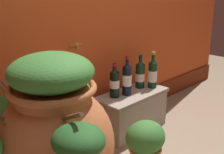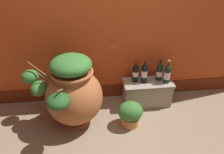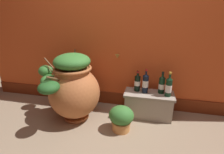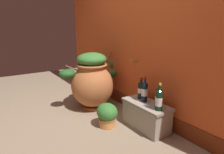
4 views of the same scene
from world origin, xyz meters
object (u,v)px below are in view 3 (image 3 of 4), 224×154
Objects in this scene: wine_bottle_middle at (169,86)px; wine_bottle_right at (162,84)px; terracotta_urn at (73,87)px; wine_bottle_back at (137,82)px; wine_bottle_left at (145,83)px; potted_shrub at (121,118)px.

wine_bottle_middle is 1.09× the size of wine_bottle_right.
terracotta_urn is at bearing -169.54° from wine_bottle_middle.
terracotta_urn is 3.77× the size of wine_bottle_back.
wine_bottle_middle is at bearing -44.12° from wine_bottle_right.
wine_bottle_middle is 0.11m from wine_bottle_right.
wine_bottle_back is at bearing 179.64° from wine_bottle_right.
wine_bottle_middle reaches higher than wine_bottle_back.
terracotta_urn reaches higher than wine_bottle_middle.
wine_bottle_left is at bearing -170.89° from wine_bottle_right.
wine_bottle_back reaches higher than potted_shrub.
wine_bottle_back is at bearing 161.66° from wine_bottle_left.
wine_bottle_middle is at bearing 33.78° from potted_shrub.
terracotta_urn is 1.21m from wine_bottle_middle.
wine_bottle_middle is at bearing -8.41° from wine_bottle_left.
wine_bottle_left is 1.03× the size of potted_shrub.
wine_bottle_right is 0.32m from wine_bottle_back.
terracotta_urn is 0.85m from wine_bottle_back.
wine_bottle_right is 0.93× the size of potted_shrub.
wine_bottle_middle reaches higher than potted_shrub.
wine_bottle_middle is (0.29, -0.04, -0.01)m from wine_bottle_left.
wine_bottle_back is (-0.40, 0.08, -0.00)m from wine_bottle_middle.
wine_bottle_middle is at bearing 10.46° from terracotta_urn.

